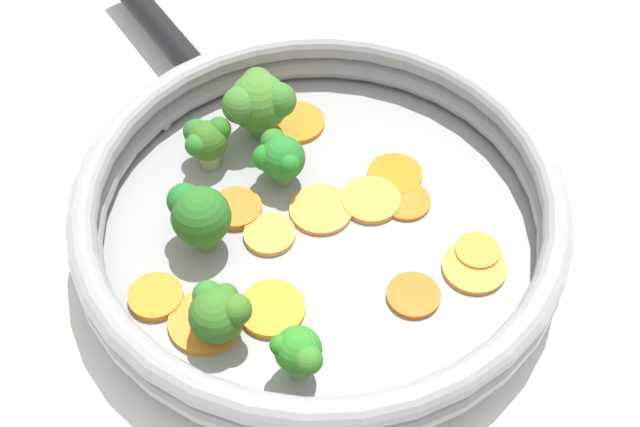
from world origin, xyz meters
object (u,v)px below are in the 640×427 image
carrot_slice_5 (156,297)px  broccoli_floret_2 (298,352)px  carrot_slice_8 (270,234)px  carrot_slice_9 (395,174)px  skillet (320,233)px  broccoli_floret_0 (198,213)px  carrot_slice_11 (324,210)px  carrot_slice_12 (477,252)px  broccoli_floret_4 (206,140)px  broccoli_floret_1 (219,312)px  carrot_slice_0 (296,122)px  carrot_slice_7 (236,208)px  carrot_slice_3 (206,322)px  carrot_slice_6 (272,309)px  carrot_slice_1 (406,201)px  broccoli_floret_5 (258,101)px  carrot_slice_2 (371,200)px  carrot_slice_10 (474,267)px  carrot_slice_4 (413,295)px  broccoli_floret_3 (279,157)px

carrot_slice_5 → broccoli_floret_2: 0.11m
carrot_slice_8 → carrot_slice_9: carrot_slice_8 is taller
skillet → broccoli_floret_0: bearing=102.5°
carrot_slice_11 → carrot_slice_12: carrot_slice_12 is taller
broccoli_floret_0 → broccoli_floret_4: size_ratio=1.31×
carrot_slice_8 → broccoli_floret_1: 0.09m
carrot_slice_0 → carrot_slice_7: carrot_slice_7 is taller
carrot_slice_3 → carrot_slice_7: (0.09, -0.01, 0.00)m
carrot_slice_6 → carrot_slice_12: size_ratio=1.43×
broccoli_floret_2 → carrot_slice_11: bearing=-3.5°
carrot_slice_1 → carrot_slice_8: 0.10m
carrot_slice_9 → carrot_slice_11: size_ratio=0.88×
carrot_slice_9 → broccoli_floret_5: broccoli_floret_5 is taller
carrot_slice_2 → broccoli_floret_0: size_ratio=0.84×
broccoli_floret_2 → broccoli_floret_4: (0.17, 0.08, -0.00)m
carrot_slice_1 → carrot_slice_9: size_ratio=0.89×
broccoli_floret_2 → carrot_slice_10: bearing=-52.1°
carrot_slice_4 → broccoli_floret_3: bearing=44.8°
carrot_slice_2 → carrot_slice_6: 0.11m
carrot_slice_3 → carrot_slice_11: size_ratio=1.07×
skillet → carrot_slice_9: size_ratio=7.94×
carrot_slice_10 → carrot_slice_12: bearing=-11.8°
carrot_slice_5 → carrot_slice_6: bearing=-93.5°
broccoli_floret_0 → broccoli_floret_3: (0.06, -0.05, -0.01)m
carrot_slice_4 → carrot_slice_7: bearing=62.1°
carrot_slice_1 → carrot_slice_5: bearing=119.4°
carrot_slice_0 → carrot_slice_2: (-0.07, -0.06, 0.00)m
skillet → broccoli_floret_4: (0.06, 0.08, 0.03)m
carrot_slice_4 → broccoli_floret_3: (0.10, 0.09, 0.02)m
broccoli_floret_1 → broccoli_floret_4: bearing=11.0°
carrot_slice_4 → broccoli_floret_5: (0.14, 0.11, 0.03)m
carrot_slice_4 → carrot_slice_5: bearing=93.9°
carrot_slice_0 → carrot_slice_10: (-0.13, -0.13, 0.00)m
carrot_slice_10 → carrot_slice_8: bearing=81.9°
carrot_slice_3 → broccoli_floret_0: 0.07m
carrot_slice_6 → broccoli_floret_2: broccoli_floret_2 is taller
carrot_slice_1 → broccoli_floret_3: broccoli_floret_3 is taller
carrot_slice_0 → broccoli_floret_0: broccoli_floret_0 is taller
skillet → carrot_slice_1: carrot_slice_1 is taller
broccoli_floret_3 → carrot_slice_4: bearing=-135.2°
carrot_slice_2 → broccoli_floret_5: broccoli_floret_5 is taller
carrot_slice_4 → broccoli_floret_1: size_ratio=0.84×
carrot_slice_3 → carrot_slice_7: 0.09m
skillet → carrot_slice_3: bearing=140.4°
carrot_slice_1 → broccoli_floret_3: (0.02, 0.09, 0.02)m
broccoli_floret_2 → broccoli_floret_4: 0.19m
carrot_slice_0 → carrot_slice_4: size_ratio=1.22×
carrot_slice_3 → carrot_slice_5: bearing=64.4°
skillet → broccoli_floret_5: bearing=29.9°
carrot_slice_1 → carrot_slice_3: (-0.11, 0.13, 0.00)m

